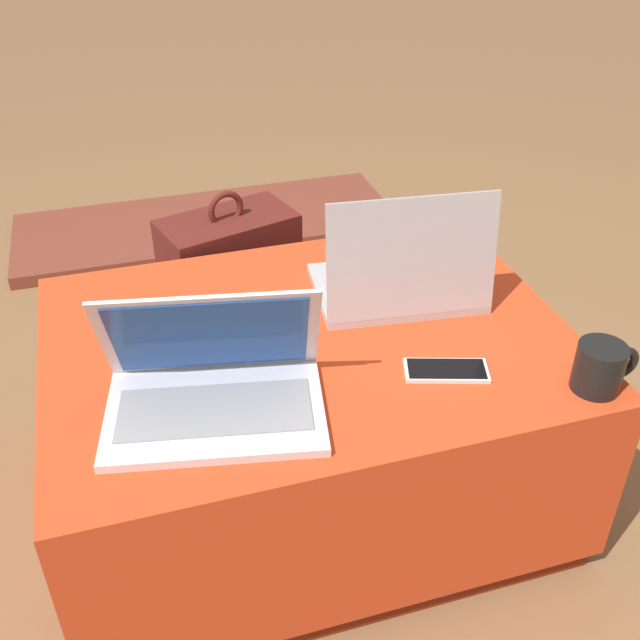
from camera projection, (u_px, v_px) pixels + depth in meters
ground_plane at (310, 491)px, 1.74m from camera, size 14.00×14.00×0.00m
ottoman at (309, 418)px, 1.61m from camera, size 1.03×0.76×0.45m
laptop_near at (214, 385)px, 1.28m from camera, size 0.41×0.31×0.24m
laptop_far at (401, 278)px, 1.56m from camera, size 0.37×0.29×0.26m
cell_phone at (446, 370)px, 1.38m from camera, size 0.17×0.11×0.01m
backpack at (231, 296)px, 2.03m from camera, size 0.37×0.31×0.54m
coffee_mug at (601, 367)px, 1.33m from camera, size 0.12×0.09×0.09m
fireplace_hearth at (207, 224)px, 2.83m from camera, size 1.40×0.50×0.04m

